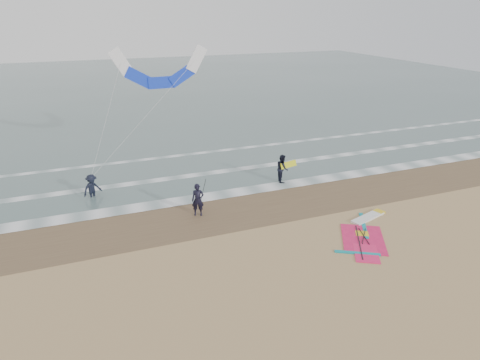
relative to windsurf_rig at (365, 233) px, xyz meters
name	(u,v)px	position (x,y,z in m)	size (l,w,h in m)	color
ground	(303,259)	(-4.13, -0.98, -0.03)	(120.00, 120.00, 0.00)	tan
sea_water	(139,88)	(-4.13, 47.02, -0.02)	(120.00, 80.00, 0.02)	#47605E
wet_sand_band	(253,206)	(-4.13, 5.02, -0.03)	(120.00, 5.00, 0.01)	brown
foam_waterline	(227,179)	(-4.13, 9.46, 0.00)	(120.00, 9.15, 0.02)	white
windsurf_rig	(365,233)	(0.00, 0.00, 0.00)	(4.92, 4.66, 0.12)	white
person_standing	(198,200)	(-7.36, 5.09, 0.89)	(0.67, 0.44, 1.85)	black
person_walking	(282,168)	(-0.83, 7.87, 0.89)	(0.90, 0.70, 1.85)	black
person_wading	(92,183)	(-12.63, 9.73, 0.88)	(1.17, 0.68, 1.82)	black
held_pole	(203,192)	(-7.06, 5.09, 1.32)	(0.17, 0.86, 1.82)	black
carried_kiteboard	(289,165)	(-0.43, 7.77, 1.14)	(1.30, 0.51, 0.39)	yellow
surf_kite	(160,72)	(-7.36, 13.25, 6.73)	(8.57, 3.64, 7.22)	white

